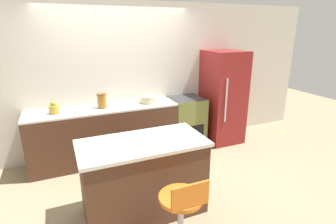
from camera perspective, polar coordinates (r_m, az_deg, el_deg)
The scene contains 10 objects.
ground_plane at distance 4.51m, azimuth -7.67°, elevation -10.93°, with size 14.00×14.00×0.00m, color #998466.
wall_back at distance 4.67m, azimuth -10.52°, elevation 6.92°, with size 8.00×0.06×2.60m.
back_counter at distance 4.53m, azimuth -13.42°, elevation -4.67°, with size 2.40×0.60×0.93m.
kitchen_island at distance 3.23m, azimuth -5.32°, elevation -13.91°, with size 1.46×0.73×0.93m.
oven_range at distance 4.98m, azimuth 3.93°, elevation -2.12°, with size 0.60×0.61×0.93m.
refrigerator at distance 5.19m, azimuth 11.81°, elevation 3.17°, with size 0.68×0.74×1.76m.
stool_chair at distance 2.73m, azimuth 3.03°, elevation -21.22°, with size 0.43×0.43×0.86m.
kettle at distance 4.31m, azimuth -23.57°, elevation 0.78°, with size 0.16×0.16×0.18m.
mixing_bowl at distance 4.53m, azimuth -4.47°, elevation 2.80°, with size 0.26×0.26×0.11m.
canister_jar at distance 4.34m, azimuth -14.20°, elevation 2.47°, with size 0.15×0.15×0.23m.
Camera 1 is at (-1.01, -3.84, 2.16)m, focal length 28.00 mm.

